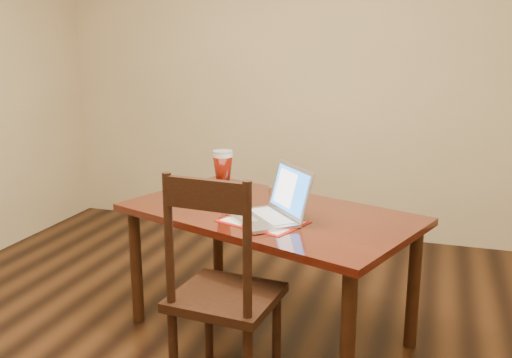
% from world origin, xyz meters
% --- Properties ---
extents(dining_table, '(1.69, 1.30, 1.00)m').
position_xyz_m(dining_table, '(0.07, 0.73, 0.63)').
color(dining_table, '#461309').
rests_on(dining_table, ground).
extents(dining_chair, '(0.48, 0.46, 1.05)m').
position_xyz_m(dining_chair, '(0.04, 0.15, 0.49)').
color(dining_chair, black).
rests_on(dining_chair, ground).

